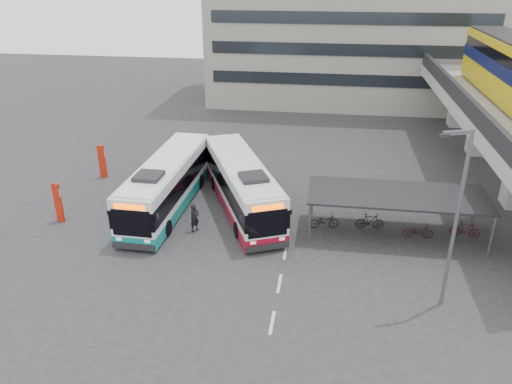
# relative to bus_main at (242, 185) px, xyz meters

# --- Properties ---
(ground) EXTENTS (120.00, 120.00, 0.00)m
(ground) POSITION_rel_bus_main_xyz_m (0.80, -5.03, -1.59)
(ground) COLOR #28282B
(ground) RESTS_ON ground
(bike_shelter) EXTENTS (10.00, 4.00, 2.54)m
(bike_shelter) POSITION_rel_bus_main_xyz_m (9.26, -2.03, 0.05)
(bike_shelter) COLOR #595B60
(bike_shelter) RESTS_ON ground
(road_markings) EXTENTS (0.15, 7.60, 0.01)m
(road_markings) POSITION_rel_bus_main_xyz_m (3.30, -8.03, -1.59)
(road_markings) COLOR beige
(road_markings) RESTS_ON ground
(bus_main) EXTENTS (7.01, 11.62, 3.43)m
(bus_main) POSITION_rel_bus_main_xyz_m (0.00, 0.00, 0.00)
(bus_main) COLOR white
(bus_main) RESTS_ON ground
(bus_teal) EXTENTS (2.76, 11.70, 3.44)m
(bus_teal) POSITION_rel_bus_main_xyz_m (-4.71, -0.52, 0.01)
(bus_teal) COLOR white
(bus_teal) RESTS_ON ground
(pedestrian) EXTENTS (0.69, 0.75, 1.72)m
(pedestrian) POSITION_rel_bus_main_xyz_m (-2.18, -3.45, -0.73)
(pedestrian) COLOR black
(pedestrian) RESTS_ON ground
(lamp_post) EXTENTS (1.42, 0.66, 8.40)m
(lamp_post) POSITION_rel_bus_main_xyz_m (10.75, -8.55, 3.20)
(lamp_post) COLOR #595B60
(lamp_post) RESTS_ON ground
(sign_totem_mid) EXTENTS (0.54, 0.28, 2.50)m
(sign_totem_mid) POSITION_rel_bus_main_xyz_m (-10.61, -3.48, -0.30)
(sign_totem_mid) COLOR #B01E0A
(sign_totem_mid) RESTS_ON ground
(sign_totem_north) EXTENTS (0.54, 0.20, 2.48)m
(sign_totem_north) POSITION_rel_bus_main_xyz_m (-10.96, 3.50, -0.31)
(sign_totem_north) COLOR #B01E0A
(sign_totem_north) RESTS_ON ground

